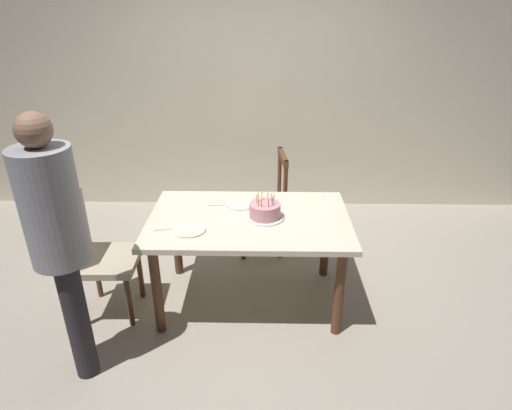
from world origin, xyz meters
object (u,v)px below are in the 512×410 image
birthday_cake (265,211)px  plate_near_celebrant (190,230)px  dining_table (249,229)px  person_celebrant (58,239)px  chair_spindle_back (263,205)px  plate_far_side (241,204)px  chair_upholstered (94,251)px

birthday_cake → plate_near_celebrant: bearing=-158.7°
birthday_cake → plate_near_celebrant: birthday_cake is taller
dining_table → plate_near_celebrant: size_ratio=6.64×
plate_near_celebrant → person_celebrant: 0.84m
birthday_cake → plate_near_celebrant: 0.56m
chair_spindle_back → person_celebrant: (-1.15, -1.49, 0.50)m
person_celebrant → birthday_cake: bearing=30.9°
plate_far_side → person_celebrant: (-0.98, -0.91, 0.21)m
dining_table → chair_upholstered: chair_upholstered is taller
plate_near_celebrant → birthday_cake: bearing=21.3°
person_celebrant → plate_far_side: bearing=43.0°
plate_near_celebrant → chair_spindle_back: 1.15m
plate_near_celebrant → chair_upholstered: (-0.72, 0.06, -0.21)m
dining_table → chair_upholstered: 1.14m
plate_near_celebrant → chair_spindle_back: chair_spindle_back is taller
birthday_cake → plate_far_side: 0.29m
dining_table → plate_far_side: size_ratio=6.64×
plate_near_celebrant → chair_upholstered: 0.75m
birthday_cake → chair_upholstered: size_ratio=0.29×
plate_far_side → chair_upholstered: chair_upholstered is taller
chair_upholstered → chair_spindle_back: bearing=37.4°
birthday_cake → plate_far_side: (-0.19, 0.22, -0.05)m
chair_upholstered → person_celebrant: size_ratio=0.57×
plate_far_side → chair_upholstered: size_ratio=0.23×
chair_upholstered → person_celebrant: 0.70m
plate_far_side → person_celebrant: person_celebrant is taller
birthday_cake → plate_near_celebrant: (-0.52, -0.20, -0.05)m
plate_near_celebrant → chair_spindle_back: (0.51, 0.99, -0.28)m
dining_table → person_celebrant: bearing=-146.2°
plate_far_side → chair_spindle_back: (0.18, 0.58, -0.28)m
plate_far_side → birthday_cake: bearing=-48.9°
plate_near_celebrant → plate_far_side: same height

